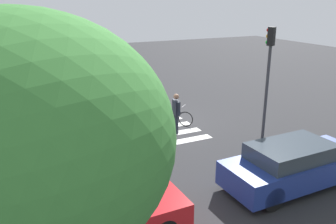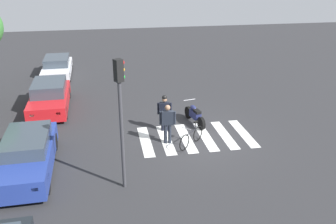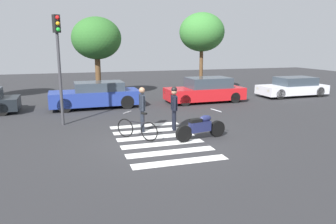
# 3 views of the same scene
# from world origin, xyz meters

# --- Properties ---
(ground_plane) EXTENTS (60.00, 60.00, 0.00)m
(ground_plane) POSITION_xyz_m (0.00, 0.00, 0.00)
(ground_plane) COLOR #2B2B2D
(police_motorcycle) EXTENTS (2.03, 0.70, 1.02)m
(police_motorcycle) POSITION_xyz_m (1.46, -0.32, 0.45)
(police_motorcycle) COLOR black
(police_motorcycle) RESTS_ON ground_plane
(leaning_bicycle) EXTENTS (1.22, 1.30, 1.01)m
(leaning_bicycle) POSITION_xyz_m (-0.72, 0.38, 0.38)
(leaning_bicycle) COLOR black
(leaning_bicycle) RESTS_ON ground_plane
(officer_on_foot) EXTENTS (0.27, 0.69, 1.75)m
(officer_on_foot) POSITION_xyz_m (-0.31, 1.33, 1.01)
(officer_on_foot) COLOR #1E232D
(officer_on_foot) RESTS_ON ground_plane
(officer_by_motorcycle) EXTENTS (0.28, 0.65, 1.74)m
(officer_by_motorcycle) POSITION_xyz_m (0.96, 1.24, 1.00)
(officer_by_motorcycle) COLOR black
(officer_by_motorcycle) RESTS_ON ground_plane
(crosswalk_stripes) EXTENTS (2.90, 4.95, 0.01)m
(crosswalk_stripes) POSITION_xyz_m (0.00, 0.00, 0.00)
(crosswalk_stripes) COLOR silver
(crosswalk_stripes) RESTS_ON ground_plane
(car_blue_hatchback) EXTENTS (4.71, 1.84, 1.40)m
(car_blue_hatchback) POSITION_xyz_m (-1.61, 6.80, 0.68)
(car_blue_hatchback) COLOR black
(car_blue_hatchback) RESTS_ON ground_plane
(car_red_convertible) EXTENTS (4.63, 1.95, 1.45)m
(car_red_convertible) POSITION_xyz_m (4.75, 6.72, 0.68)
(car_red_convertible) COLOR black
(car_red_convertible) RESTS_ON ground_plane
(traffic_light_pole) EXTENTS (0.32, 0.36, 4.51)m
(traffic_light_pole) POSITION_xyz_m (-3.28, 3.38, 3.01)
(traffic_light_pole) COLOR #38383D
(traffic_light_pole) RESTS_ON ground_plane
(street_tree_far) EXTENTS (3.08, 3.08, 5.49)m
(street_tree_far) POSITION_xyz_m (5.97, 10.30, 4.16)
(street_tree_far) COLOR brown
(street_tree_far) RESTS_ON ground_plane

